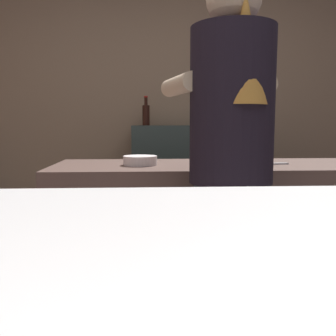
# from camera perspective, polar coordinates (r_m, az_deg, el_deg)

# --- Properties ---
(wall_back) EXTENTS (5.20, 0.10, 2.70)m
(wall_back) POSITION_cam_1_polar(r_m,az_deg,el_deg) (3.44, 0.36, 10.14)
(wall_back) COLOR #927960
(wall_back) RESTS_ON ground
(prep_counter) EXTENTS (2.10, 0.60, 0.94)m
(prep_counter) POSITION_cam_1_polar(r_m,az_deg,el_deg) (2.15, 12.34, -11.88)
(prep_counter) COLOR #4E3931
(prep_counter) RESTS_ON ground
(back_shelf) EXTENTS (0.98, 0.36, 1.13)m
(back_shelf) POSITION_cam_1_polar(r_m,az_deg,el_deg) (3.22, 3.37, -3.63)
(back_shelf) COLOR #313F3C
(back_shelf) RESTS_ON ground
(bartender) EXTENTS (0.48, 0.55, 1.75)m
(bartender) POSITION_cam_1_polar(r_m,az_deg,el_deg) (1.55, 9.64, 1.56)
(bartender) COLOR #2C343A
(bartender) RESTS_ON ground
(mixing_bowl) EXTENTS (0.17, 0.17, 0.05)m
(mixing_bowl) POSITION_cam_1_polar(r_m,az_deg,el_deg) (1.93, -4.28, 1.16)
(mixing_bowl) COLOR silver
(mixing_bowl) RESTS_ON prep_counter
(chefs_knife) EXTENTS (0.24, 0.07, 0.01)m
(chefs_knife) POSITION_cam_1_polar(r_m,az_deg,el_deg) (2.02, 14.84, 0.61)
(chefs_knife) COLOR silver
(chefs_knife) RESTS_ON prep_counter
(bottle_soy) EXTENTS (0.06, 0.06, 0.25)m
(bottle_soy) POSITION_cam_1_polar(r_m,az_deg,el_deg) (3.19, -3.38, 8.22)
(bottle_soy) COLOR black
(bottle_soy) RESTS_ON back_shelf
(bottle_vinegar) EXTENTS (0.06, 0.06, 0.19)m
(bottle_vinegar) POSITION_cam_1_polar(r_m,az_deg,el_deg) (3.28, 9.09, 7.73)
(bottle_vinegar) COLOR #528A2C
(bottle_vinegar) RESTS_ON back_shelf
(bottle_olive_oil) EXTENTS (0.07, 0.07, 0.18)m
(bottle_olive_oil) POSITION_cam_1_polar(r_m,az_deg,el_deg) (3.17, 6.24, 7.74)
(bottle_olive_oil) COLOR black
(bottle_olive_oil) RESTS_ON back_shelf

